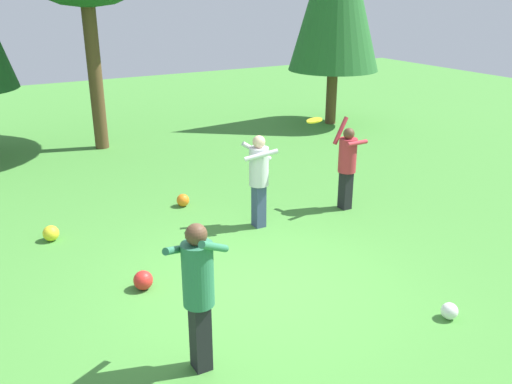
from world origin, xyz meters
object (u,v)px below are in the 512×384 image
at_px(person_thrower, 347,162).
at_px(ball_yellow, 51,233).
at_px(person_catcher, 259,174).
at_px(ball_white, 449,311).
at_px(frisbee, 314,120).
at_px(ball_orange, 183,200).
at_px(person_bystander, 198,285).
at_px(ball_red, 143,280).

distance_m(person_thrower, ball_yellow, 5.45).
height_order(person_catcher, ball_white, person_catcher).
relative_size(frisbee, ball_white, 1.48).
bearing_deg(person_catcher, person_thrower, 15.45).
xyz_separation_m(person_thrower, ball_orange, (-2.70, 1.63, -0.82)).
relative_size(person_catcher, person_bystander, 0.95).
bearing_deg(ball_red, person_bystander, -89.24).
bearing_deg(person_thrower, ball_white, 59.40).
height_order(ball_white, ball_yellow, ball_yellow).
height_order(person_catcher, ball_orange, person_catcher).
bearing_deg(ball_yellow, ball_red, -69.56).
distance_m(frisbee, ball_yellow, 4.86).
xyz_separation_m(ball_orange, ball_white, (1.53, -5.30, -0.01)).
distance_m(person_bystander, ball_orange, 4.99).
height_order(person_thrower, ball_white, person_thrower).
bearing_deg(ball_orange, ball_red, -122.35).
bearing_deg(ball_orange, person_catcher, -61.81).
bearing_deg(person_thrower, ball_orange, -44.01).
height_order(frisbee, ball_orange, frisbee).
bearing_deg(frisbee, person_bystander, -140.81).
xyz_separation_m(person_catcher, person_bystander, (-2.48, -3.07, 0.07)).
distance_m(frisbee, ball_white, 3.89).
bearing_deg(person_catcher, ball_orange, 136.04).
distance_m(person_catcher, ball_orange, 1.96).
xyz_separation_m(person_catcher, ball_yellow, (-3.36, 1.19, -0.86)).
relative_size(person_catcher, ball_orange, 6.70).
relative_size(frisbee, ball_red, 1.17).
bearing_deg(ball_orange, person_thrower, -31.03).
distance_m(ball_orange, ball_white, 5.51).
height_order(person_thrower, person_bystander, person_bystander).
xyz_separation_m(frisbee, ball_orange, (-1.75, 1.84, -1.77)).
distance_m(person_thrower, ball_red, 4.57).
distance_m(person_thrower, ball_white, 3.94).
relative_size(frisbee, ball_yellow, 1.21).
bearing_deg(person_catcher, frisbee, 0.00).
xyz_separation_m(person_catcher, ball_white, (0.71, -3.75, -0.88)).
bearing_deg(person_thrower, ball_yellow, -26.61).
relative_size(person_bystander, ball_white, 8.02).
xyz_separation_m(ball_orange, ball_red, (-1.68, -2.65, 0.01)).
xyz_separation_m(person_thrower, person_catcher, (-1.87, 0.08, 0.04)).
relative_size(ball_red, ball_yellow, 1.03).
xyz_separation_m(person_catcher, frisbee, (0.92, -0.30, 0.90)).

